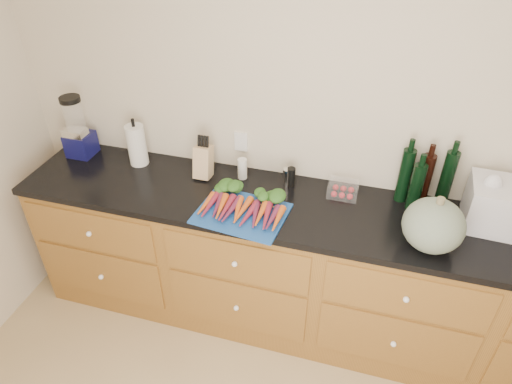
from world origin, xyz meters
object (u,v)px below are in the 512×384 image
(tomato_box, at_px, (343,189))
(squash, at_px, (433,225))
(carrots, at_px, (243,205))
(blender_appliance, at_px, (77,130))
(knife_block, at_px, (203,162))
(cutting_board, at_px, (242,213))
(paper_towel, at_px, (137,145))

(tomato_box, bearing_deg, squash, -34.34)
(carrots, xyz_separation_m, squash, (0.96, -0.02, 0.10))
(blender_appliance, bearing_deg, squash, -8.04)
(knife_block, distance_m, tomato_box, 0.84)
(blender_appliance, bearing_deg, tomato_box, 0.41)
(squash, bearing_deg, cutting_board, -179.16)
(carrots, relative_size, blender_appliance, 1.13)
(cutting_board, bearing_deg, blender_appliance, 165.00)
(carrots, relative_size, squash, 1.53)
(squash, relative_size, paper_towel, 1.13)
(knife_block, bearing_deg, cutting_board, -42.10)
(carrots, xyz_separation_m, paper_towel, (-0.78, 0.28, 0.09))
(paper_towel, height_order, knife_block, paper_towel)
(blender_appliance, xyz_separation_m, knife_block, (0.85, -0.02, -0.08))
(paper_towel, relative_size, tomato_box, 1.56)
(cutting_board, relative_size, tomato_box, 2.82)
(paper_towel, bearing_deg, squash, -9.95)
(cutting_board, distance_m, carrots, 0.05)
(carrots, height_order, knife_block, knife_block)
(carrots, relative_size, knife_block, 2.31)
(cutting_board, bearing_deg, paper_towel, 157.65)
(carrots, height_order, blender_appliance, blender_appliance)
(cutting_board, distance_m, knife_block, 0.46)
(cutting_board, height_order, squash, squash)
(paper_towel, distance_m, tomato_box, 1.28)
(cutting_board, height_order, blender_appliance, blender_appliance)
(carrots, distance_m, blender_appliance, 1.23)
(cutting_board, relative_size, carrots, 1.05)
(carrots, height_order, squash, squash)
(carrots, relative_size, tomato_box, 2.70)
(cutting_board, height_order, paper_towel, paper_towel)
(knife_block, bearing_deg, carrots, -38.59)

